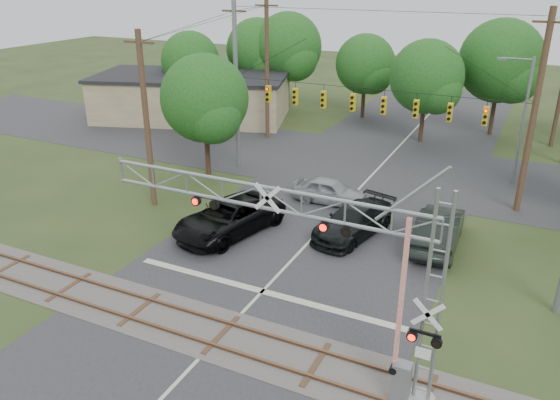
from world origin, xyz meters
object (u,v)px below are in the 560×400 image
at_px(car_dark, 353,221).
at_px(sedan_silver, 330,191).
at_px(crossing_gantry, 323,255).
at_px(pickup_black, 229,217).
at_px(traffic_signal_span, 382,102).
at_px(streetlight, 521,115).
at_px(commercial_building, 192,96).

distance_m(car_dark, sedan_silver, 4.58).
bearing_deg(crossing_gantry, car_dark, 102.68).
bearing_deg(pickup_black, traffic_signal_span, 76.80).
bearing_deg(crossing_gantry, traffic_signal_span, 100.51).
bearing_deg(sedan_silver, pickup_black, 150.14).
xyz_separation_m(crossing_gantry, traffic_signal_span, (-3.41, 18.36, 0.92)).
bearing_deg(car_dark, streetlight, 74.70).
height_order(crossing_gantry, commercial_building, crossing_gantry).
relative_size(crossing_gantry, commercial_building, 0.62).
xyz_separation_m(pickup_black, car_dark, (6.14, 2.61, -0.10)).
distance_m(crossing_gantry, sedan_silver, 16.03).
distance_m(sedan_silver, streetlight, 13.48).
relative_size(crossing_gantry, streetlight, 1.47).
bearing_deg(sedan_silver, streetlight, -50.04).
xyz_separation_m(commercial_building, streetlight, (29.04, -5.26, 2.54)).
xyz_separation_m(car_dark, streetlight, (6.96, 12.21, 3.81)).
bearing_deg(sedan_silver, traffic_signal_span, -27.04).
height_order(sedan_silver, streetlight, streetlight).
height_order(crossing_gantry, car_dark, crossing_gantry).
relative_size(car_dark, commercial_building, 0.29).
relative_size(traffic_signal_span, streetlight, 2.34).
height_order(crossing_gantry, pickup_black, crossing_gantry).
distance_m(pickup_black, sedan_silver, 7.15).
relative_size(crossing_gantry, sedan_silver, 2.67).
height_order(crossing_gantry, traffic_signal_span, traffic_signal_span).
bearing_deg(sedan_silver, crossing_gantry, -161.84).
bearing_deg(commercial_building, traffic_signal_span, -43.30).
bearing_deg(commercial_building, car_dark, -56.19).
distance_m(traffic_signal_span, streetlight, 9.31).
bearing_deg(traffic_signal_span, crossing_gantry, -79.49).
xyz_separation_m(traffic_signal_span, pickup_black, (-5.20, -10.02, -4.77)).
relative_size(sedan_silver, streetlight, 0.55).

